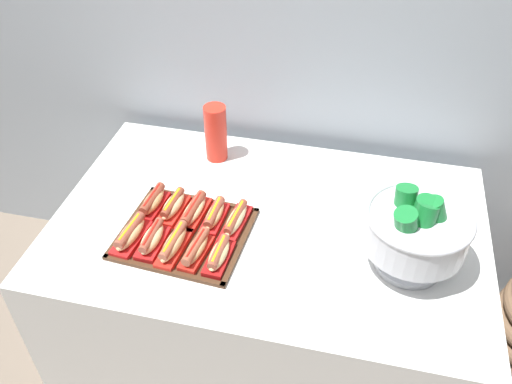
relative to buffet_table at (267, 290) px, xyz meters
The scene contains 16 objects.
ground_plane 0.40m from the buffet_table, ahead, with size 10.00×10.00×0.00m, color #7A6B5B.
back_wall 1.07m from the buffet_table, 90.00° to the left, with size 6.00×0.10×2.60m, color #9EA8B2.
buffet_table is the anchor object (origin of this frame).
serving_tray 0.46m from the buffet_table, 153.85° to the right, with size 0.43×0.39×0.01m.
hot_dog_0 0.61m from the buffet_table, 154.31° to the right, with size 0.08×0.18×0.06m.
hot_dog_1 0.56m from the buffet_table, 148.91° to the right, with size 0.07×0.16×0.06m.
hot_dog_2 0.52m from the buffet_table, 141.53° to the right, with size 0.07×0.19×0.06m.
hot_dog_3 0.49m from the buffet_table, 131.26° to the right, with size 0.08×0.17×0.06m.
hot_dog_4 0.46m from the buffet_table, 117.21° to the right, with size 0.07×0.16×0.06m.
hot_dog_5 0.56m from the buffet_table, behind, with size 0.07×0.16×0.06m.
hot_dog_6 0.51m from the buffet_table, behind, with size 0.08×0.16×0.06m.
hot_dog_7 0.47m from the buffet_table, behind, with size 0.08×0.18×0.06m.
hot_dog_8 0.43m from the buffet_table, 164.55° to the right, with size 0.07×0.16×0.06m.
hot_dog_9 0.41m from the buffet_table, 152.00° to the right, with size 0.08×0.19×0.06m.
punch_bowl 0.69m from the buffet_table, 11.87° to the right, with size 0.31×0.31×0.27m.
cup_stack 0.63m from the buffet_table, 131.16° to the left, with size 0.08×0.08×0.23m.
Camera 1 is at (0.26, -1.31, 2.01)m, focal length 37.75 mm.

